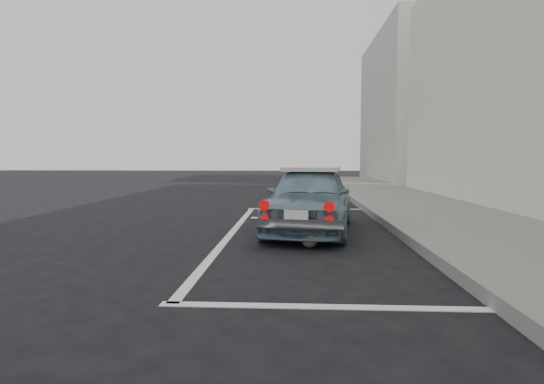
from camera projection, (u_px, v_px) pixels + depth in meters
The scene contains 8 objects.
ground at pixel (278, 289), 4.12m from camera, with size 80.00×80.00×0.00m, color black.
sidewalk at pixel (512, 243), 5.93m from camera, with size 2.80×40.00×0.15m, color slate.
building_far at pixel (407, 109), 23.38m from camera, with size 3.50×10.00×8.00m, color #B5AEA4.
pline_rear at pixel (335, 307), 3.59m from camera, with size 3.00×0.12×0.01m, color silver.
pline_front at pixel (308, 209), 10.56m from camera, with size 3.00×0.12×0.01m, color silver.
pline_side at pixel (232, 233), 7.15m from camera, with size 0.12×7.00×0.01m, color silver.
retro_coupe at pixel (310, 198), 7.34m from camera, with size 1.83×3.51×1.14m.
cat at pixel (310, 239), 6.00m from camera, with size 0.26×0.50×0.27m.
Camera 1 is at (0.15, -4.03, 1.26)m, focal length 28.00 mm.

